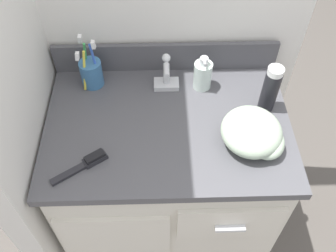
# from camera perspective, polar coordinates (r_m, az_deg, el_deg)

# --- Properties ---
(ground_plane) EXTENTS (6.00, 6.00, 0.00)m
(ground_plane) POSITION_cam_1_polar(r_m,az_deg,el_deg) (1.96, -0.02, -15.20)
(ground_plane) COLOR #4C4742
(wall_left) EXTENTS (0.08, 0.64, 2.20)m
(wall_left) POSITION_cam_1_polar(r_m,az_deg,el_deg) (1.14, -24.16, 8.66)
(wall_left) COLOR silver
(wall_left) RESTS_ON ground_plane
(vanity) EXTENTS (0.82, 0.58, 0.83)m
(vanity) POSITION_cam_1_polar(r_m,az_deg,el_deg) (1.58, -0.08, -8.96)
(vanity) COLOR silver
(vanity) RESTS_ON ground_plane
(backsplash) EXTENTS (0.82, 0.02, 0.11)m
(backsplash) POSITION_cam_1_polar(r_m,az_deg,el_deg) (1.40, -0.35, 10.51)
(backsplash) COLOR #4C4C51
(backsplash) RESTS_ON vanity
(sink_faucet) EXTENTS (0.09, 0.09, 0.14)m
(sink_faucet) POSITION_cam_1_polar(r_m,az_deg,el_deg) (1.33, -0.25, 7.52)
(sink_faucet) COLOR silver
(sink_faucet) RESTS_ON vanity
(toothbrush_cup) EXTENTS (0.08, 0.10, 0.19)m
(toothbrush_cup) POSITION_cam_1_polar(r_m,az_deg,el_deg) (1.37, -11.62, 8.03)
(toothbrush_cup) COLOR teal
(toothbrush_cup) RESTS_ON vanity
(soap_dispenser) EXTENTS (0.06, 0.07, 0.14)m
(soap_dispenser) POSITION_cam_1_polar(r_m,az_deg,el_deg) (1.34, 5.31, 7.80)
(soap_dispenser) COLOR silver
(soap_dispenser) RESTS_ON vanity
(shaving_cream_can) EXTENTS (0.05, 0.05, 0.18)m
(shaving_cream_can) POSITION_cam_1_polar(r_m,az_deg,el_deg) (1.28, 15.35, 5.48)
(shaving_cream_can) COLOR black
(shaving_cream_can) RESTS_ON vanity
(hairbrush) EXTENTS (0.17, 0.12, 0.03)m
(hairbrush) POSITION_cam_1_polar(r_m,az_deg,el_deg) (1.17, -12.26, -5.51)
(hairbrush) COLOR #232328
(hairbrush) RESTS_ON vanity
(hand_towel) EXTENTS (0.20, 0.20, 0.10)m
(hand_towel) POSITION_cam_1_polar(r_m,az_deg,el_deg) (1.19, 13.06, -1.13)
(hand_towel) COLOR #A8BCA3
(hand_towel) RESTS_ON vanity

